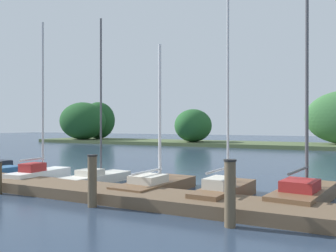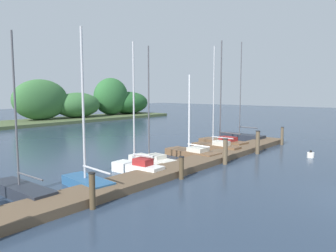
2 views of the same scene
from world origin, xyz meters
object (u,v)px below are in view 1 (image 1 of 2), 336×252
Objects in this scene: sailboat_4 at (98,175)px; sailboat_3 at (41,173)px; mooring_piling_3 at (92,181)px; sailboat_7 at (305,190)px; sailboat_5 at (157,184)px; sailboat_6 at (226,189)px; mooring_piling_4 at (230,193)px.

sailboat_3 is at bearing 120.94° from sailboat_4.
sailboat_3 is 5.41m from mooring_piling_3.
sailboat_7 is 6.45m from mooring_piling_3.
sailboat_6 is (2.61, -0.21, 0.06)m from sailboat_5.
sailboat_3 is 2.44m from sailboat_4.
sailboat_7 is at bearing 70.08° from mooring_piling_4.
mooring_piling_3 is (2.58, -3.52, 0.46)m from sailboat_4.
sailboat_5 is 0.72× the size of sailboat_6.
sailboat_5 is at bearing -89.55° from sailboat_3.
sailboat_6 reaches higher than mooring_piling_4.
sailboat_4 is 4.31× the size of mooring_piling_4.
sailboat_5 is at bearing 103.83° from sailboat_7.
sailboat_4 reaches higher than mooring_piling_4.
sailboat_4 is at bearing -68.29° from sailboat_3.
sailboat_3 reaches higher than mooring_piling_4.
mooring_piling_4 is (6.78, -3.63, 0.49)m from sailboat_4.
mooring_piling_3 is at bearing 129.29° from sailboat_7.
sailboat_3 reaches higher than mooring_piling_3.
sailboat_7 is at bearing 31.86° from mooring_piling_3.
sailboat_3 is 5.38m from sailboat_5.
sailboat_7 is at bearing -85.10° from sailboat_4.
sailboat_4 reaches higher than sailboat_5.
mooring_piling_3 is at bearing -138.00° from sailboat_4.
sailboat_5 is at bearing 78.53° from mooring_piling_3.
sailboat_7 is (10.26, 0.92, -0.00)m from sailboat_3.
sailboat_7 reaches higher than mooring_piling_3.
sailboat_4 is 0.84× the size of sailboat_7.
sailboat_6 reaches higher than sailboat_5.
sailboat_6 is at bearing -92.88° from sailboat_4.
sailboat_6 reaches higher than sailboat_3.
mooring_piling_4 is at bearing -109.59° from sailboat_3.
sailboat_6 is 2.40m from sailboat_7.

